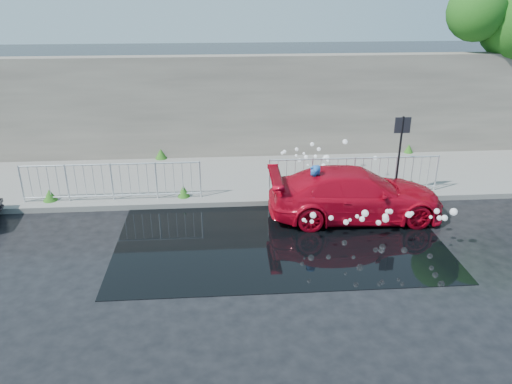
% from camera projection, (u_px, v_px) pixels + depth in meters
% --- Properties ---
extents(ground, '(90.00, 90.00, 0.00)m').
position_uv_depth(ground, '(262.00, 257.00, 11.64)').
color(ground, black).
rests_on(ground, ground).
extents(pavement, '(30.00, 4.00, 0.15)m').
position_uv_depth(pavement, '(249.00, 177.00, 16.20)').
color(pavement, gray).
rests_on(pavement, ground).
extents(curb, '(30.00, 0.25, 0.16)m').
position_uv_depth(curb, '(253.00, 202.00, 14.36)').
color(curb, gray).
rests_on(curb, ground).
extents(retaining_wall, '(30.00, 0.60, 3.50)m').
position_uv_depth(retaining_wall, '(245.00, 106.00, 17.52)').
color(retaining_wall, '#5E564F').
rests_on(retaining_wall, pavement).
extents(puddle, '(8.00, 5.00, 0.01)m').
position_uv_depth(puddle, '(278.00, 236.00, 12.59)').
color(puddle, black).
rests_on(puddle, ground).
extents(sign_post, '(0.45, 0.06, 2.50)m').
position_uv_depth(sign_post, '(401.00, 143.00, 14.11)').
color(sign_post, black).
rests_on(sign_post, ground).
extents(railing_left, '(5.05, 0.05, 1.10)m').
position_uv_depth(railing_left, '(112.00, 180.00, 14.15)').
color(railing_left, silver).
rests_on(railing_left, pavement).
extents(railing_right, '(5.05, 0.05, 1.10)m').
position_uv_depth(railing_right, '(354.00, 174.00, 14.64)').
color(railing_right, silver).
rests_on(railing_right, pavement).
extents(weeds, '(12.17, 3.93, 0.38)m').
position_uv_depth(weeds, '(243.00, 176.00, 15.62)').
color(weeds, '#175115').
rests_on(weeds, pavement).
extents(water_spray, '(3.55, 5.56, 1.09)m').
position_uv_depth(water_spray, '(359.00, 187.00, 13.80)').
color(water_spray, white).
rests_on(water_spray, ground).
extents(red_car, '(4.71, 1.98, 1.36)m').
position_uv_depth(red_car, '(355.00, 194.00, 13.40)').
color(red_car, '#AF071B').
rests_on(red_car, ground).
extents(person, '(0.44, 0.62, 1.59)m').
position_uv_depth(person, '(313.00, 194.00, 13.09)').
color(person, '#2156A6').
rests_on(person, ground).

